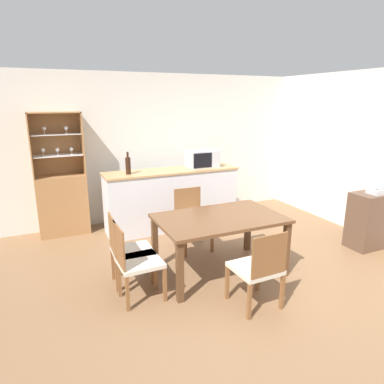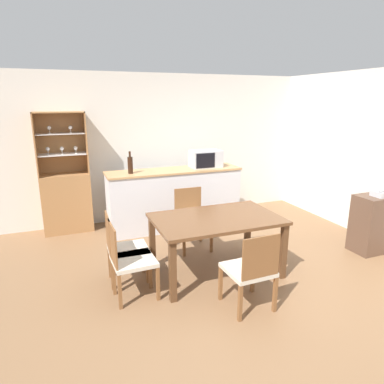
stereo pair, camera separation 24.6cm
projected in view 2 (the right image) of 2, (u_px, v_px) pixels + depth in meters
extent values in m
plane|color=brown|center=(235.00, 278.00, 4.17)|extent=(18.00, 18.00, 0.00)
cube|color=silver|center=(168.00, 147.00, 6.21)|extent=(6.80, 0.06, 2.55)
cube|color=silver|center=(384.00, 158.00, 5.01)|extent=(0.06, 4.60, 2.55)
cube|color=silver|center=(175.00, 200.00, 5.74)|extent=(2.19, 0.53, 0.96)
cube|color=tan|center=(174.00, 171.00, 5.61)|extent=(2.22, 0.56, 0.03)
cube|color=#A37042|center=(67.00, 203.00, 5.57)|extent=(0.76, 0.39, 0.96)
cube|color=#A37042|center=(61.00, 142.00, 5.49)|extent=(0.76, 0.02, 0.97)
cube|color=#A37042|center=(35.00, 145.00, 5.19)|extent=(0.02, 0.39, 0.97)
cube|color=#A37042|center=(86.00, 143.00, 5.45)|extent=(0.02, 0.39, 0.97)
cube|color=#A37042|center=(58.00, 112.00, 5.20)|extent=(0.76, 0.39, 0.02)
cube|color=white|center=(62.00, 154.00, 5.37)|extent=(0.71, 0.35, 0.01)
cube|color=white|center=(60.00, 133.00, 5.28)|extent=(0.71, 0.35, 0.01)
cylinder|color=white|center=(48.00, 154.00, 5.31)|extent=(0.04, 0.04, 0.01)
cylinder|color=white|center=(48.00, 152.00, 5.30)|extent=(0.01, 0.01, 0.06)
sphere|color=white|center=(48.00, 149.00, 5.29)|extent=(0.06, 0.06, 0.06)
cylinder|color=white|center=(50.00, 133.00, 5.26)|extent=(0.04, 0.04, 0.01)
cylinder|color=white|center=(49.00, 131.00, 5.25)|extent=(0.01, 0.01, 0.06)
sphere|color=white|center=(49.00, 128.00, 5.24)|extent=(0.06, 0.06, 0.06)
cylinder|color=white|center=(62.00, 154.00, 5.35)|extent=(0.04, 0.04, 0.01)
cylinder|color=white|center=(62.00, 152.00, 5.35)|extent=(0.01, 0.01, 0.06)
sphere|color=white|center=(62.00, 149.00, 5.33)|extent=(0.06, 0.06, 0.06)
cylinder|color=white|center=(71.00, 133.00, 5.32)|extent=(0.04, 0.04, 0.01)
cylinder|color=white|center=(71.00, 131.00, 5.31)|extent=(0.01, 0.01, 0.06)
sphere|color=white|center=(70.00, 127.00, 5.30)|extent=(0.06, 0.06, 0.06)
cylinder|color=white|center=(76.00, 153.00, 5.42)|extent=(0.04, 0.04, 0.01)
cylinder|color=white|center=(76.00, 151.00, 5.41)|extent=(0.01, 0.01, 0.06)
sphere|color=white|center=(76.00, 148.00, 5.40)|extent=(0.06, 0.06, 0.06)
cube|color=brown|center=(216.00, 219.00, 4.13)|extent=(1.51, 0.96, 0.04)
cube|color=brown|center=(173.00, 272.00, 3.61)|extent=(0.07, 0.07, 0.69)
cube|color=brown|center=(283.00, 251.00, 4.09)|extent=(0.07, 0.07, 0.69)
cube|color=brown|center=(152.00, 242.00, 4.36)|extent=(0.07, 0.07, 0.69)
cube|color=brown|center=(248.00, 228.00, 4.85)|extent=(0.07, 0.07, 0.69)
cube|color=beige|center=(193.00, 221.00, 4.91)|extent=(0.46, 0.46, 0.05)
cube|color=brown|center=(188.00, 202.00, 5.04)|extent=(0.41, 0.03, 0.42)
cube|color=brown|center=(211.00, 239.00, 4.84)|extent=(0.04, 0.04, 0.39)
cube|color=brown|center=(184.00, 243.00, 4.71)|extent=(0.04, 0.04, 0.39)
cube|color=brown|center=(201.00, 229.00, 5.22)|extent=(0.04, 0.04, 0.39)
cube|color=brown|center=(175.00, 232.00, 5.08)|extent=(0.04, 0.04, 0.39)
cube|color=beige|center=(129.00, 250.00, 3.97)|extent=(0.46, 0.46, 0.05)
cube|color=brown|center=(108.00, 234.00, 3.84)|extent=(0.03, 0.41, 0.42)
cube|color=brown|center=(143.00, 257.00, 4.28)|extent=(0.04, 0.04, 0.39)
cube|color=brown|center=(150.00, 272.00, 3.91)|extent=(0.04, 0.04, 0.39)
cube|color=brown|center=(110.00, 262.00, 4.15)|extent=(0.04, 0.04, 0.39)
cube|color=brown|center=(114.00, 278.00, 3.78)|extent=(0.04, 0.04, 0.39)
cube|color=beige|center=(248.00, 270.00, 3.51)|extent=(0.46, 0.46, 0.05)
cube|color=brown|center=(261.00, 257.00, 3.26)|extent=(0.41, 0.03, 0.42)
cube|color=brown|center=(220.00, 283.00, 3.67)|extent=(0.04, 0.04, 0.39)
cube|color=brown|center=(253.00, 276.00, 3.83)|extent=(0.04, 0.04, 0.39)
cube|color=brown|center=(240.00, 303.00, 3.31)|extent=(0.04, 0.04, 0.39)
cube|color=brown|center=(275.00, 294.00, 3.47)|extent=(0.04, 0.04, 0.39)
cube|color=beige|center=(134.00, 261.00, 3.71)|extent=(0.46, 0.46, 0.05)
cube|color=brown|center=(112.00, 244.00, 3.57)|extent=(0.03, 0.41, 0.42)
cube|color=brown|center=(147.00, 267.00, 4.03)|extent=(0.04, 0.04, 0.39)
cube|color=brown|center=(158.00, 284.00, 3.66)|extent=(0.04, 0.04, 0.39)
cube|color=brown|center=(112.00, 274.00, 3.87)|extent=(0.04, 0.04, 0.39)
cube|color=brown|center=(120.00, 292.00, 3.51)|extent=(0.04, 0.04, 0.39)
cube|color=#B7BABF|center=(206.00, 159.00, 5.79)|extent=(0.51, 0.33, 0.28)
cube|color=black|center=(206.00, 161.00, 5.61)|extent=(0.33, 0.01, 0.24)
cylinder|color=black|center=(130.00, 165.00, 5.28)|extent=(0.08, 0.08, 0.26)
cylinder|color=black|center=(130.00, 154.00, 5.24)|extent=(0.03, 0.03, 0.09)
cube|color=brown|center=(375.00, 223.00, 4.85)|extent=(0.64, 0.38, 0.82)
cube|color=brown|center=(376.00, 220.00, 4.84)|extent=(0.60, 0.34, 0.02)
cube|color=#B7B7BC|center=(382.00, 194.00, 4.68)|extent=(0.23, 0.19, 0.08)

